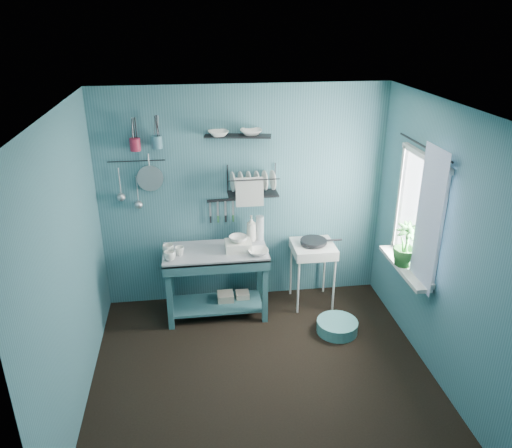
{
  "coord_description": "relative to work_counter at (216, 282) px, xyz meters",
  "views": [
    {
      "loc": [
        -0.58,
        -3.74,
        3.19
      ],
      "look_at": [
        0.05,
        0.85,
        1.2
      ],
      "focal_mm": 35.0,
      "sensor_mm": 36.0,
      "label": 1
    }
  ],
  "objects": [
    {
      "name": "soap_bottle",
      "position": [
        0.42,
        0.2,
        0.55
      ],
      "size": [
        0.12,
        0.12,
        0.3
      ],
      "primitive_type": "imported",
      "color": "silver",
      "rests_on": "work_counter"
    },
    {
      "name": "curtain",
      "position": [
        1.88,
        -0.97,
        1.05
      ],
      "size": [
        0.0,
        1.35,
        1.35
      ],
      "primitive_type": "plane",
      "rotation": [
        1.57,
        0.0,
        1.57
      ],
      "color": "white",
      "rests_on": "wall_right"
    },
    {
      "name": "utensil_cup_teal",
      "position": [
        -0.55,
        0.3,
        1.54
      ],
      "size": [
        0.11,
        0.11,
        0.13
      ],
      "primitive_type": "cylinder",
      "color": "#3C6D7D",
      "rests_on": "wall_back"
    },
    {
      "name": "curtain_rod",
      "position": [
        1.9,
        -0.67,
        1.65
      ],
      "size": [
        0.02,
        1.05,
        0.02
      ],
      "primitive_type": "cylinder",
      "rotation": [
        1.57,
        0.0,
        0.0
      ],
      "color": "black",
      "rests_on": "wall_right"
    },
    {
      "name": "floor_basin",
      "position": [
        1.25,
        -0.54,
        -0.33
      ],
      "size": [
        0.44,
        0.44,
        0.13
      ],
      "primitive_type": "cylinder",
      "color": "teal",
      "rests_on": "floor"
    },
    {
      "name": "counter_bowl",
      "position": [
        0.45,
        -0.15,
        0.43
      ],
      "size": [
        0.22,
        0.22,
        0.05
      ],
      "primitive_type": "imported",
      "color": "white",
      "rests_on": "work_counter"
    },
    {
      "name": "hook_rail",
      "position": [
        -0.78,
        0.35,
        1.33
      ],
      "size": [
        0.6,
        0.01,
        0.01
      ],
      "primitive_type": "cylinder",
      "rotation": [
        0.0,
        1.57,
        0.0
      ],
      "color": "black",
      "rests_on": "wall_back"
    },
    {
      "name": "wall_front",
      "position": [
        0.36,
        -2.62,
        0.85
      ],
      "size": [
        3.2,
        0.0,
        3.2
      ],
      "primitive_type": "plane",
      "rotation": [
        -1.57,
        0.0,
        0.0
      ],
      "color": "#35636D",
      "rests_on": "ground"
    },
    {
      "name": "shelf_bowl_left",
      "position": [
        0.09,
        0.28,
        1.69
      ],
      "size": [
        0.24,
        0.24,
        0.05
      ],
      "primitive_type": "imported",
      "rotation": [
        0.0,
        0.0,
        0.12
      ],
      "color": "white",
      "rests_on": "upper_shelf"
    },
    {
      "name": "wall_left",
      "position": [
        -1.24,
        -1.12,
        0.85
      ],
      "size": [
        0.0,
        3.0,
        3.0
      ],
      "primitive_type": "plane",
      "rotation": [
        1.57,
        0.0,
        1.57
      ],
      "color": "#35636D",
      "rests_on": "ground"
    },
    {
      "name": "ladle_outer",
      "position": [
        -0.97,
        0.34,
        1.12
      ],
      "size": [
        0.01,
        0.01,
        0.3
      ],
      "primitive_type": "cylinder",
      "color": "#A9ACB1",
      "rests_on": "wall_back"
    },
    {
      "name": "floor",
      "position": [
        0.36,
        -1.12,
        -0.4
      ],
      "size": [
        3.2,
        3.2,
        0.0
      ],
      "primitive_type": "plane",
      "color": "black",
      "rests_on": "ground"
    },
    {
      "name": "mug_left",
      "position": [
        -0.48,
        -0.16,
        0.45
      ],
      "size": [
        0.12,
        0.12,
        0.1
      ],
      "primitive_type": "imported",
      "color": "white",
      "rests_on": "work_counter"
    },
    {
      "name": "tub_bowl",
      "position": [
        0.25,
        -0.02,
        0.53
      ],
      "size": [
        0.2,
        0.19,
        0.06
      ],
      "primitive_type": "imported",
      "color": "white",
      "rests_on": "wash_tub"
    },
    {
      "name": "upper_shelf",
      "position": [
        0.29,
        0.28,
        1.58
      ],
      "size": [
        0.72,
        0.3,
        0.02
      ],
      "primitive_type": "cube",
      "rotation": [
        0.0,
        0.0,
        -0.17
      ],
      "color": "black",
      "rests_on": "wall_back"
    },
    {
      "name": "dish_rack",
      "position": [
        0.44,
        0.25,
        1.09
      ],
      "size": [
        0.57,
        0.3,
        0.32
      ],
      "primitive_type": "cube",
      "rotation": [
        0.0,
        0.0,
        0.11
      ],
      "color": "black",
      "rests_on": "wall_back"
    },
    {
      "name": "frying_pan",
      "position": [
        1.12,
        0.09,
        0.39
      ],
      "size": [
        0.3,
        0.3,
        0.03
      ],
      "primitive_type": "cylinder",
      "color": "black",
      "rests_on": "hotplate_stand"
    },
    {
      "name": "colander",
      "position": [
        -0.65,
        0.33,
        1.14
      ],
      "size": [
        0.28,
        0.03,
        0.28
      ],
      "primitive_type": "cylinder",
      "rotation": [
        1.54,
        0.0,
        0.0
      ],
      "color": "#A9ACB1",
      "rests_on": "wall_back"
    },
    {
      "name": "wall_back",
      "position": [
        0.36,
        0.38,
        0.85
      ],
      "size": [
        3.2,
        0.0,
        3.2
      ],
      "primitive_type": "plane",
      "rotation": [
        1.57,
        0.0,
        0.0
      ],
      "color": "#35636D",
      "rests_on": "ground"
    },
    {
      "name": "windowsill",
      "position": [
        1.86,
        -0.67,
        0.41
      ],
      "size": [
        0.16,
        0.95,
        0.04
      ],
      "primitive_type": "cube",
      "color": "silver",
      "rests_on": "wall_right"
    },
    {
      "name": "ceiling",
      "position": [
        0.36,
        -1.12,
        2.1
      ],
      "size": [
        3.2,
        3.2,
        0.0
      ],
      "primitive_type": "plane",
      "rotation": [
        3.14,
        0.0,
        0.0
      ],
      "color": "silver",
      "rests_on": "ground"
    },
    {
      "name": "hotplate_stand",
      "position": [
        1.12,
        0.09,
        -0.02
      ],
      "size": [
        0.52,
        0.52,
        0.75
      ],
      "primitive_type": "cube",
      "rotation": [
        0.0,
        0.0,
        -0.11
      ],
      "color": "silver",
      "rests_on": "floor"
    },
    {
      "name": "shelf_bowl_right",
      "position": [
        0.43,
        0.28,
        1.62
      ],
      "size": [
        0.25,
        0.25,
        0.06
      ],
      "primitive_type": "imported",
      "rotation": [
        0.0,
        0.0,
        -0.06
      ],
      "color": "white",
      "rests_on": "upper_shelf"
    },
    {
      "name": "wash_tub",
      "position": [
        0.25,
        -0.02,
        0.45
      ],
      "size": [
        0.28,
        0.22,
        0.1
      ],
      "primitive_type": "cube",
      "color": "silver",
      "rests_on": "work_counter"
    },
    {
      "name": "mug_mid",
      "position": [
        -0.38,
        -0.06,
        0.45
      ],
      "size": [
        0.14,
        0.14,
        0.09
      ],
      "primitive_type": "imported",
      "rotation": [
        0.0,
        0.0,
        0.52
      ],
      "color": "white",
      "rests_on": "work_counter"
    },
    {
      "name": "mug_right",
      "position": [
        -0.5,
        0.0,
        0.45
      ],
      "size": [
        0.17,
        0.17,
        0.1
      ],
      "primitive_type": "imported",
      "rotation": [
        0.0,
        0.0,
        1.05
      ],
      "color": "white",
      "rests_on": "work_counter"
    },
    {
      "name": "storage_tin_small",
      "position": [
        0.3,
        0.08,
        -0.3
      ],
      "size": [
        0.15,
        0.15,
        0.2
      ],
      "primitive_type": "cube",
      "color": "gray",
      "rests_on": "floor"
    },
    {
      "name": "window_glass",
      "position": [
        1.94,
        -0.67,
        1.0
      ],
      "size": [
        0.0,
        1.1,
        1.1
      ],
      "primitive_type": "plane",
      "rotation": [
        1.57,
        0.0,
        1.57
      ],
      "color": "white",
      "rests_on": "wall_right"
    },
    {
      "name": "ladle_inner",
      "position": [
        -0.8,
        0.34,
        1.02
      ],
      "size": [
        0.01,
        0.01,
        0.3
      ],
      "primitive_type": "cylinder",
      "color": "#A9ACB1",
      "rests_on": "wall_back"
    },
    {
      "name": "work_counter",
      "position": [
        0.0,
        0.0,
        0.0
      ],
      "size": [
        1.18,
        0.67,
        0.8
      ],
      "primitive_type": "cube",
      "rotation": [
        0.0,
        0.0,
        -0.1
      ],
      "color": "#2E5B61",
      "rests_on": "floor"
    },
    {
      "name": "utensil_cup_magenta",
      "position": [
        -0.77,
        0.3,
        1.52
      ],
      "size": [
        0.11,
        0.11,
        0.13
      ],
      "primitive_type": "cylinder",
      "color": "maroon",
      "rests_on": "wall_back"
    },
    {
      "name": "potted_plant",
      "position": [
        1.86,
        -0.65,
        0.66
      ],
      "size": [
        0.26,
        0.26,
        0.45
      ],
      "primitive_type": "imported",
      "rotation": [
        0.0,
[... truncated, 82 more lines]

